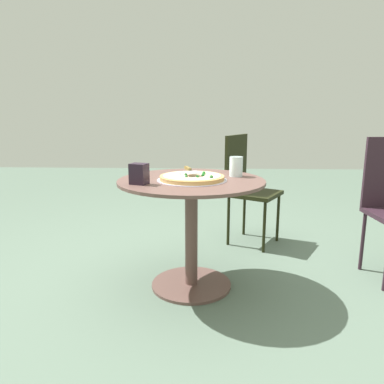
{
  "coord_description": "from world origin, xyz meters",
  "views": [
    {
      "loc": [
        -2.12,
        -0.09,
        1.07
      ],
      "look_at": [
        -0.03,
        -0.01,
        0.61
      ],
      "focal_mm": 33.83,
      "sensor_mm": 36.0,
      "label": 1
    }
  ],
  "objects": [
    {
      "name": "ground_plane",
      "position": [
        0.0,
        0.0,
        0.0
      ],
      "size": [
        10.0,
        10.0,
        0.0
      ],
      "primitive_type": "plane",
      "color": "#546759"
    },
    {
      "name": "patio_chair_near",
      "position": [
        0.84,
        -0.42,
        0.51
      ],
      "size": [
        0.51,
        0.51,
        0.9
      ],
      "color": "black",
      "rests_on": "ground"
    },
    {
      "name": "napkin_dispenser",
      "position": [
        -0.16,
        0.28,
        0.74
      ],
      "size": [
        0.1,
        0.11,
        0.12
      ],
      "primitive_type": "cube",
      "rotation": [
        0.0,
        0.0,
        4.36
      ],
      "color": "black",
      "rests_on": "patio_table"
    },
    {
      "name": "drinking_cup",
      "position": [
        0.12,
        -0.27,
        0.75
      ],
      "size": [
        0.08,
        0.08,
        0.12
      ],
      "primitive_type": "cylinder",
      "color": "silver",
      "rests_on": "patio_table"
    },
    {
      "name": "pizza_on_tray",
      "position": [
        -0.03,
        -0.01,
        0.7
      ],
      "size": [
        0.41,
        0.41,
        0.05
      ],
      "color": "silver",
      "rests_on": "patio_table"
    },
    {
      "name": "patio_table",
      "position": [
        0.0,
        0.0,
        0.48
      ],
      "size": [
        0.88,
        0.88,
        0.69
      ],
      "color": "brown",
      "rests_on": "ground"
    },
    {
      "name": "pizza_server",
      "position": [
        0.01,
        0.01,
        0.74
      ],
      "size": [
        0.22,
        0.11,
        0.02
      ],
      "color": "silver",
      "rests_on": "pizza_on_tray"
    }
  ]
}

